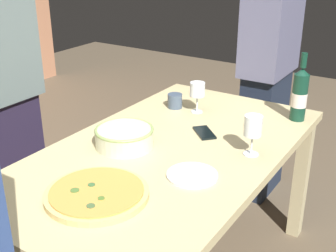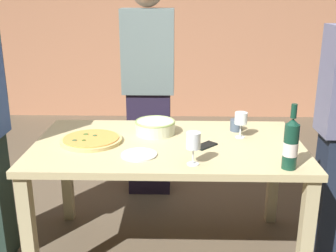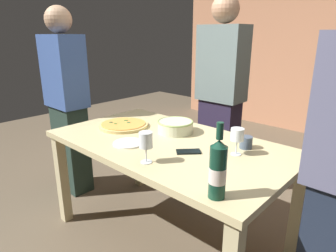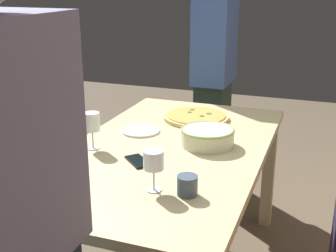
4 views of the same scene
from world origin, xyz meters
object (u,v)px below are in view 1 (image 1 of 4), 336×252
serving_bowl (124,136)px  person_guest_left (268,69)px  dining_table (168,167)px  wine_glass_by_bottle (197,91)px  cell_phone (204,133)px  wine_bottle (300,94)px  wine_glass_near_pizza (253,128)px  pizza (98,194)px  cup_amber (175,101)px  side_plate (192,175)px

serving_bowl → person_guest_left: size_ratio=0.15×
dining_table → serving_bowl: 0.24m
serving_bowl → wine_glass_by_bottle: wine_glass_by_bottle is taller
dining_table → person_guest_left: person_guest_left is taller
dining_table → person_guest_left: (1.10, -0.03, 0.19)m
cell_phone → wine_bottle: bearing=5.9°
wine_bottle → wine_glass_near_pizza: (-0.49, 0.04, -0.01)m
wine_glass_near_pizza → dining_table: bearing=113.1°
wine_bottle → cell_phone: wine_bottle is taller
dining_table → wine_glass_near_pizza: size_ratio=9.15×
serving_bowl → cell_phone: 0.38m
dining_table → wine_bottle: wine_bottle is taller
pizza → wine_glass_by_bottle: bearing=7.0°
wine_bottle → cup_amber: wine_bottle is taller
pizza → wine_glass_near_pizza: (0.60, -0.32, 0.11)m
dining_table → side_plate: (-0.15, -0.21, 0.10)m
wine_glass_near_pizza → cell_phone: 0.30m
pizza → person_guest_left: size_ratio=0.22×
person_guest_left → cell_phone: bearing=3.5°
cup_amber → side_plate: cup_amber is taller
wine_glass_by_bottle → cup_amber: 0.15m
side_plate → cup_amber: bearing=37.0°
wine_glass_by_bottle → side_plate: (-0.60, -0.32, -0.11)m
dining_table → cell_phone: bearing=-14.9°
side_plate → person_guest_left: (1.25, 0.18, 0.09)m
wine_glass_near_pizza → wine_glass_by_bottle: bearing=54.7°
wine_glass_near_pizza → person_guest_left: 1.01m
side_plate → cell_phone: size_ratio=1.38×
pizza → wine_glass_near_pizza: size_ratio=2.11×
cup_amber → side_plate: size_ratio=0.39×
serving_bowl → cell_phone: (0.31, -0.23, -0.04)m
serving_bowl → cup_amber: serving_bowl is taller
wine_bottle → cell_phone: size_ratio=2.35×
pizza → wine_glass_near_pizza: bearing=-28.1°
wine_glass_near_pizza → side_plate: size_ratio=0.88×
dining_table → wine_glass_near_pizza: (0.14, -0.33, 0.21)m
serving_bowl → cell_phone: serving_bowl is taller
pizza → wine_bottle: (1.09, -0.36, 0.12)m
cell_phone → serving_bowl: bearing=-173.7°
wine_bottle → cell_phone: bearing=142.9°
cup_amber → person_guest_left: person_guest_left is taller
wine_glass_near_pizza → cup_amber: size_ratio=2.26×
dining_table → wine_bottle: (0.63, -0.37, 0.23)m
cell_phone → person_guest_left: (0.88, 0.03, 0.09)m
pizza → cup_amber: cup_amber is taller
serving_bowl → wine_bottle: size_ratio=0.76×
serving_bowl → wine_glass_near_pizza: bearing=-65.6°
serving_bowl → wine_glass_by_bottle: (0.53, -0.06, 0.07)m
wine_bottle → dining_table: bearing=149.7°
dining_table → serving_bowl: size_ratio=6.23×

